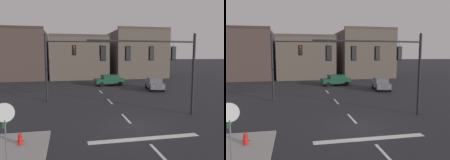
% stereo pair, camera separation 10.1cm
% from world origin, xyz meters
% --- Properties ---
extents(ground_plane, '(400.00, 400.00, 0.00)m').
position_xyz_m(ground_plane, '(0.00, 0.00, 0.00)').
color(ground_plane, '#232328').
extents(stop_bar_paint, '(6.40, 0.50, 0.01)m').
position_xyz_m(stop_bar_paint, '(0.00, -2.00, 0.00)').
color(stop_bar_paint, silver).
rests_on(stop_bar_paint, ground).
extents(lane_centreline, '(0.16, 26.40, 0.01)m').
position_xyz_m(lane_centreline, '(0.00, 2.00, 0.00)').
color(lane_centreline, silver).
rests_on(lane_centreline, ground).
extents(signal_mast_near_side, '(8.28, 0.71, 6.28)m').
position_xyz_m(signal_mast_near_side, '(2.38, 1.87, 4.36)').
color(signal_mast_near_side, black).
rests_on(signal_mast_near_side, ground).
extents(signal_mast_far_side, '(7.20, 0.65, 6.73)m').
position_xyz_m(signal_mast_far_side, '(-4.04, 9.25, 4.43)').
color(signal_mast_far_side, black).
rests_on(signal_mast_far_side, ground).
extents(stop_sign, '(0.76, 0.64, 2.83)m').
position_xyz_m(stop_sign, '(-6.58, -4.33, 2.14)').
color(stop_sign, '#56565B').
rests_on(stop_sign, ground).
extents(car_lot_nearside, '(4.62, 2.40, 1.61)m').
position_xyz_m(car_lot_nearside, '(2.20, 19.52, 0.86)').
color(car_lot_nearside, '#143D28').
rests_on(car_lot_nearside, ground).
extents(car_lot_middle, '(2.63, 4.67, 1.61)m').
position_xyz_m(car_lot_middle, '(7.22, 14.07, 0.86)').
color(car_lot_middle, slate).
rests_on(car_lot_middle, ground).
extents(fire_hydrant, '(0.40, 0.30, 0.75)m').
position_xyz_m(fire_hydrant, '(-6.55, -1.87, 0.33)').
color(fire_hydrant, red).
rests_on(fire_hydrant, ground).
extents(building_row, '(33.28, 11.75, 9.86)m').
position_xyz_m(building_row, '(-0.54, 32.38, 4.40)').
color(building_row, '#473833').
rests_on(building_row, ground).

